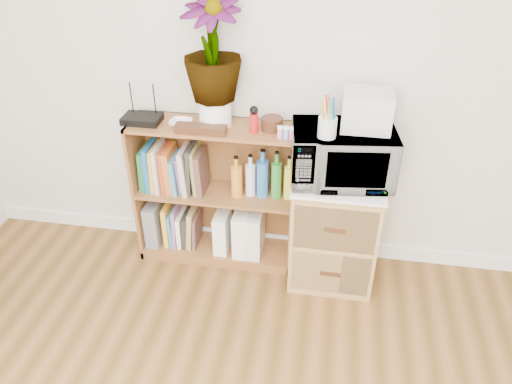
# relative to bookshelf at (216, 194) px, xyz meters

# --- Properties ---
(skirting_board) EXTENTS (4.00, 0.02, 0.10)m
(skirting_board) POSITION_rel_bookshelf_xyz_m (0.35, 0.14, -0.42)
(skirting_board) COLOR white
(skirting_board) RESTS_ON ground
(bookshelf) EXTENTS (1.00, 0.30, 0.95)m
(bookshelf) POSITION_rel_bookshelf_xyz_m (0.00, 0.00, 0.00)
(bookshelf) COLOR brown
(bookshelf) RESTS_ON ground
(wicker_unit) EXTENTS (0.50, 0.45, 0.70)m
(wicker_unit) POSITION_rel_bookshelf_xyz_m (0.75, -0.08, -0.12)
(wicker_unit) COLOR #9E7542
(wicker_unit) RESTS_ON ground
(microwave) EXTENTS (0.60, 0.44, 0.31)m
(microwave) POSITION_rel_bookshelf_xyz_m (0.75, -0.08, 0.40)
(microwave) COLOR silver
(microwave) RESTS_ON wicker_unit
(pen_cup) EXTENTS (0.10, 0.10, 0.11)m
(pen_cup) POSITION_rel_bookshelf_xyz_m (0.66, -0.19, 0.61)
(pen_cup) COLOR silver
(pen_cup) RESTS_ON microwave
(small_appliance) EXTENTS (0.26, 0.22, 0.20)m
(small_appliance) POSITION_rel_bookshelf_xyz_m (0.86, -0.04, 0.65)
(small_appliance) COLOR silver
(small_appliance) RESTS_ON microwave
(router) EXTENTS (0.22, 0.15, 0.04)m
(router) POSITION_rel_bookshelf_xyz_m (-0.42, -0.02, 0.49)
(router) COLOR black
(router) RESTS_ON bookshelf
(white_bowl) EXTENTS (0.13, 0.13, 0.03)m
(white_bowl) POSITION_rel_bookshelf_xyz_m (-0.18, -0.03, 0.49)
(white_bowl) COLOR white
(white_bowl) RESTS_ON bookshelf
(plant_pot) EXTENTS (0.19, 0.19, 0.16)m
(plant_pot) POSITION_rel_bookshelf_xyz_m (0.02, 0.02, 0.55)
(plant_pot) COLOR white
(plant_pot) RESTS_ON bookshelf
(potted_plant) EXTENTS (0.33, 0.33, 0.58)m
(potted_plant) POSITION_rel_bookshelf_xyz_m (0.02, 0.02, 0.92)
(potted_plant) COLOR #2B6D2C
(potted_plant) RESTS_ON plant_pot
(trinket_box) EXTENTS (0.29, 0.07, 0.05)m
(trinket_box) POSITION_rel_bookshelf_xyz_m (-0.04, -0.10, 0.50)
(trinket_box) COLOR #3C2310
(trinket_box) RESTS_ON bookshelf
(kokeshi_doll) EXTENTS (0.05, 0.05, 0.11)m
(kokeshi_doll) POSITION_rel_bookshelf_xyz_m (0.25, -0.04, 0.53)
(kokeshi_doll) COLOR red
(kokeshi_doll) RESTS_ON bookshelf
(wooden_bowl) EXTENTS (0.12, 0.12, 0.07)m
(wooden_bowl) POSITION_rel_bookshelf_xyz_m (0.35, 0.01, 0.51)
(wooden_bowl) COLOR #391E0F
(wooden_bowl) RESTS_ON bookshelf
(paint_jars) EXTENTS (0.10, 0.04, 0.05)m
(paint_jars) POSITION_rel_bookshelf_xyz_m (0.44, -0.09, 0.50)
(paint_jars) COLOR #CD7295
(paint_jars) RESTS_ON bookshelf
(file_box) EXTENTS (0.09, 0.24, 0.30)m
(file_box) POSITION_rel_bookshelf_xyz_m (-0.42, 0.00, -0.26)
(file_box) COLOR slate
(file_box) RESTS_ON bookshelf
(magazine_holder_left) EXTENTS (0.09, 0.22, 0.27)m
(magazine_holder_left) POSITION_rel_bookshelf_xyz_m (0.04, -0.01, -0.27)
(magazine_holder_left) COLOR white
(magazine_holder_left) RESTS_ON bookshelf
(magazine_holder_mid) EXTENTS (0.10, 0.25, 0.31)m
(magazine_holder_mid) POSITION_rel_bookshelf_xyz_m (0.17, -0.01, -0.25)
(magazine_holder_mid) COLOR white
(magazine_holder_mid) RESTS_ON bookshelf
(magazine_holder_right) EXTENTS (0.10, 0.24, 0.30)m
(magazine_holder_right) POSITION_rel_bookshelf_xyz_m (0.25, -0.01, -0.25)
(magazine_holder_right) COLOR silver
(magazine_holder_right) RESTS_ON bookshelf
(cookbooks) EXTENTS (0.41, 0.20, 0.31)m
(cookbooks) POSITION_rel_bookshelf_xyz_m (-0.26, -0.00, 0.16)
(cookbooks) COLOR #1A6335
(cookbooks) RESTS_ON bookshelf
(liquor_bottles) EXTENTS (0.38, 0.07, 0.31)m
(liquor_bottles) POSITION_rel_bookshelf_xyz_m (0.29, 0.00, 0.17)
(liquor_bottles) COLOR orange
(liquor_bottles) RESTS_ON bookshelf
(lower_books) EXTENTS (0.23, 0.19, 0.29)m
(lower_books) POSITION_rel_bookshelf_xyz_m (-0.24, -0.00, -0.28)
(lower_books) COLOR yellow
(lower_books) RESTS_ON bookshelf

